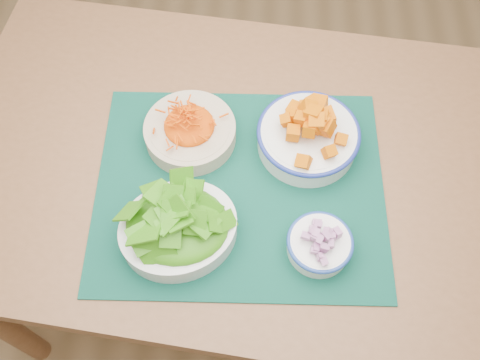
# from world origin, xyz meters

# --- Properties ---
(ground) EXTENTS (4.00, 4.00, 0.00)m
(ground) POSITION_xyz_m (0.00, 0.00, 0.00)
(ground) COLOR #99744A
(ground) RESTS_ON ground
(table) EXTENTS (1.28, 0.93, 0.75)m
(table) POSITION_xyz_m (-0.17, 0.11, 0.65)
(table) COLOR brown
(table) RESTS_ON ground
(placemat) EXTENTS (0.60, 0.49, 0.00)m
(placemat) POSITION_xyz_m (-0.13, 0.03, 0.75)
(placemat) COLOR #042C23
(placemat) RESTS_ON table
(carrot_bowl) EXTENTS (0.23, 0.23, 0.07)m
(carrot_bowl) POSITION_xyz_m (-0.24, 0.15, 0.79)
(carrot_bowl) COLOR #CAB496
(carrot_bowl) RESTS_ON placemat
(squash_bowl) EXTENTS (0.28, 0.28, 0.10)m
(squash_bowl) POSITION_xyz_m (0.00, 0.14, 0.80)
(squash_bowl) COLOR white
(squash_bowl) RESTS_ON placemat
(lettuce_bowl) EXTENTS (0.28, 0.26, 0.10)m
(lettuce_bowl) POSITION_xyz_m (-0.25, -0.08, 0.80)
(lettuce_bowl) COLOR silver
(lettuce_bowl) RESTS_ON placemat
(onion_bowl) EXTENTS (0.15, 0.15, 0.06)m
(onion_bowl) POSITION_xyz_m (0.02, -0.10, 0.79)
(onion_bowl) COLOR white
(onion_bowl) RESTS_ON placemat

